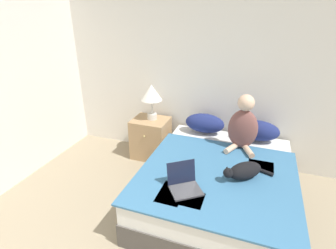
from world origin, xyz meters
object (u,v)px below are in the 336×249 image
Objects in this scene: table_lamp at (152,94)px; pillow_far at (258,130)px; cat_tabby at (244,171)px; person_sitting at (243,126)px; bed at (218,185)px; pillow_near at (205,123)px; nightstand at (151,138)px; laptop_open at (184,184)px.

pillow_far is at bearing 1.14° from table_lamp.
table_lamp is (-1.40, 0.92, 0.39)m from cat_tabby.
table_lamp is (-1.31, 0.26, 0.18)m from person_sitting.
cat_tabby is at bearing -30.18° from bed.
person_sitting reaches higher than pillow_far.
cat_tabby is (-0.09, -0.95, -0.04)m from pillow_far.
bed is 0.96m from pillow_far.
pillow_near is 1.00× the size of pillow_far.
nightstand is at bearing -177.68° from pillow_far.
pillow_near is at bearing 57.05° from laptop_open.
pillow_near is 1.13m from cat_tabby.
table_lamp is at bearing 61.42° from nightstand.
pillow_near is 0.79× the size of person_sitting.
pillow_far is 0.89× the size of nightstand.
bed is at bearing -108.98° from person_sitting.
pillow_far is 0.38m from person_sitting.
bed is 3.53× the size of pillow_near.
pillow_near is 1.32m from laptop_open.
nightstand is (-1.41, 0.89, -0.30)m from cat_tabby.
laptop_open reaches higher than bed.
bed is 0.77m from person_sitting.
bed is at bearing 26.29° from laptop_open.
person_sitting is at bearing -29.09° from pillow_near.
laptop_open is at bearing -115.02° from pillow_far.
table_lamp is at bearing -178.86° from pillow_far.
person_sitting reaches higher than pillow_near.
table_lamp is (-1.13, 0.77, 0.73)m from bed.
cat_tabby is 0.94× the size of table_lamp.
person_sitting is 1.40× the size of cat_tabby.
cat_tabby is 0.81× the size of nightstand.
person_sitting reaches higher than bed.
nightstand is at bearing 88.44° from laptop_open.
pillow_far is 1.04× the size of table_lamp.
nightstand is at bearing 147.40° from bed.
pillow_far is 1.45m from laptop_open.
nightstand is 0.68m from table_lamp.
laptop_open is (-0.61, -1.31, -0.08)m from pillow_far.
cat_tabby is 0.64m from laptop_open.
laptop_open is at bearing -85.94° from pillow_near.
bed is 1.55m from table_lamp.
person_sitting is at bearing -11.38° from table_lamp.
pillow_far is at bearing 2.32° from nightstand.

